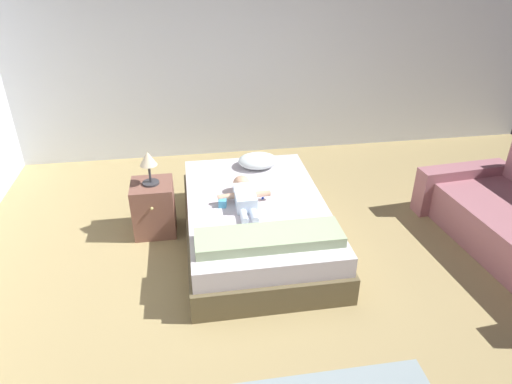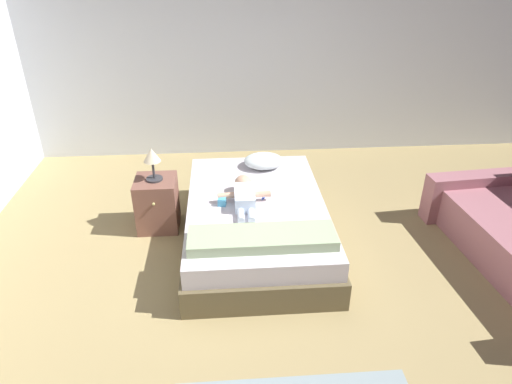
# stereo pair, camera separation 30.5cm
# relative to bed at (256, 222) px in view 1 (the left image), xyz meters

# --- Properties ---
(ground_plane) EXTENTS (8.00, 8.00, 0.00)m
(ground_plane) POSITION_rel_bed_xyz_m (0.24, -0.80, -0.21)
(ground_plane) COLOR #9F8B59
(wall_behind_bed) EXTENTS (8.00, 0.12, 2.81)m
(wall_behind_bed) POSITION_rel_bed_xyz_m (0.24, 2.20, 1.19)
(wall_behind_bed) COLOR silver
(wall_behind_bed) RESTS_ON ground_plane
(bed) EXTENTS (1.32, 2.05, 0.44)m
(bed) POSITION_rel_bed_xyz_m (0.00, 0.00, 0.00)
(bed) COLOR brown
(bed) RESTS_ON ground_plane
(pillow) EXTENTS (0.42, 0.34, 0.14)m
(pillow) POSITION_rel_bed_xyz_m (0.14, 0.73, 0.29)
(pillow) COLOR silver
(pillow) RESTS_ON bed
(baby) EXTENTS (0.49, 0.67, 0.17)m
(baby) POSITION_rel_bed_xyz_m (-0.11, 0.01, 0.29)
(baby) COLOR white
(baby) RESTS_ON bed
(toothbrush) EXTENTS (0.08, 0.13, 0.02)m
(toothbrush) POSITION_rel_bed_xyz_m (0.10, 0.09, 0.23)
(toothbrush) COLOR blue
(toothbrush) RESTS_ON bed
(nightstand) EXTENTS (0.40, 0.43, 0.53)m
(nightstand) POSITION_rel_bed_xyz_m (-0.96, 0.33, 0.05)
(nightstand) COLOR brown
(nightstand) RESTS_ON ground_plane
(lamp) EXTENTS (0.16, 0.16, 0.33)m
(lamp) POSITION_rel_bed_xyz_m (-0.96, 0.33, 0.55)
(lamp) COLOR #333338
(lamp) RESTS_ON nightstand
(blanket) EXTENTS (1.18, 0.34, 0.09)m
(blanket) POSITION_rel_bed_xyz_m (-0.00, -0.66, 0.27)
(blanket) COLOR #9FB68A
(blanket) RESTS_ON bed
(toy_block) EXTENTS (0.08, 0.08, 0.07)m
(toy_block) POSITION_rel_bed_xyz_m (-0.31, -0.04, 0.26)
(toy_block) COLOR #49A5D3
(toy_block) RESTS_ON bed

